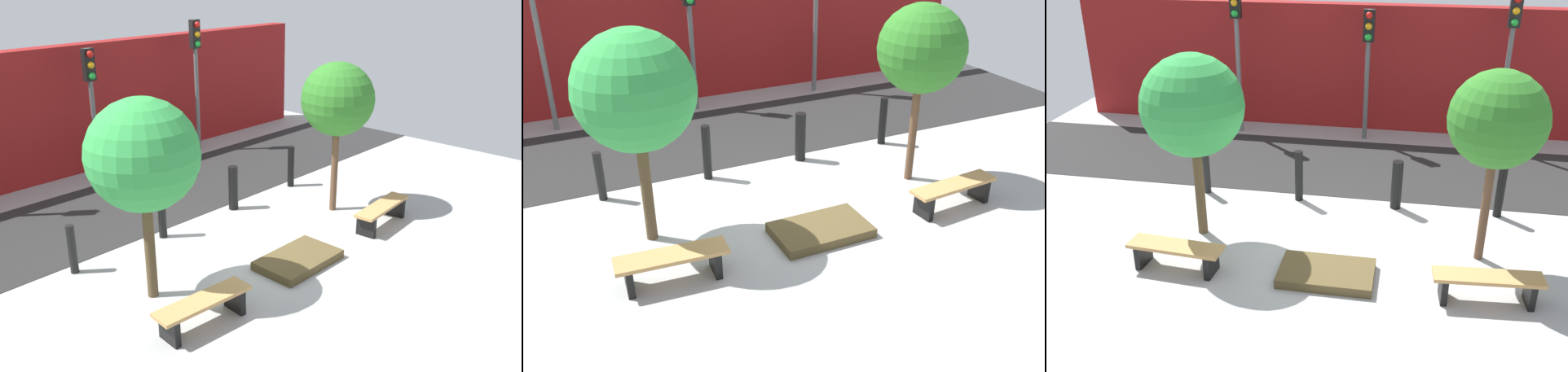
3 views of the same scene
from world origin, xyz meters
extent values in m
plane|color=#A0A0A0|center=(0.00, 0.00, 0.00)|extent=(18.00, 18.00, 0.00)
cube|color=#262626|center=(0.00, 3.90, 0.01)|extent=(18.00, 3.34, 0.01)
cube|color=maroon|center=(0.00, 6.89, 1.66)|extent=(16.20, 0.50, 3.31)
cube|color=black|center=(-3.12, -0.90, 0.20)|extent=(0.13, 0.44, 0.40)
cube|color=black|center=(-1.88, -0.99, 0.20)|extent=(0.13, 0.44, 0.40)
cube|color=#B2844C|center=(-2.50, -0.95, 0.43)|extent=(1.63, 0.55, 0.06)
cube|color=black|center=(1.86, -1.00, 0.21)|extent=(0.13, 0.41, 0.41)
cube|color=black|center=(3.15, -0.90, 0.21)|extent=(0.13, 0.41, 0.41)
cube|color=#B2844C|center=(2.50, -0.95, 0.44)|extent=(1.68, 0.53, 0.06)
cube|color=#4E4124|center=(0.00, -0.75, 0.08)|extent=(1.55, 0.95, 0.16)
cylinder|color=#4F3D25|center=(-2.50, 0.32, 0.99)|extent=(0.18, 0.18, 1.98)
sphere|color=green|center=(-2.50, 0.32, 2.47)|extent=(1.79, 1.79, 1.79)
cylinder|color=brown|center=(2.50, 0.32, 1.05)|extent=(0.15, 0.15, 2.10)
sphere|color=#2F7926|center=(2.50, 0.32, 2.53)|extent=(1.57, 1.57, 1.57)
cylinder|color=black|center=(-2.99, 1.98, 0.46)|extent=(0.15, 0.15, 0.92)
cylinder|color=black|center=(-1.00, 1.98, 0.54)|extent=(0.17, 0.17, 1.09)
cylinder|color=black|center=(1.00, 1.98, 0.51)|extent=(0.21, 0.21, 1.01)
cylinder|color=black|center=(2.99, 1.98, 0.52)|extent=(0.16, 0.16, 1.04)
cylinder|color=slate|center=(-3.38, 5.87, 1.90)|extent=(0.12, 0.12, 3.80)
cylinder|color=#565656|center=(0.00, 5.87, 1.66)|extent=(0.12, 0.12, 3.33)
sphere|color=green|center=(0.00, 5.76, 2.68)|extent=(0.17, 0.17, 0.17)
cylinder|color=#5F5F5F|center=(3.38, 5.87, 1.89)|extent=(0.12, 0.12, 3.78)
camera|label=1|loc=(-7.42, -6.75, 5.18)|focal=40.00mm
camera|label=2|loc=(-3.96, -7.75, 5.08)|focal=40.00mm
camera|label=3|loc=(1.14, -8.67, 5.44)|focal=40.00mm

